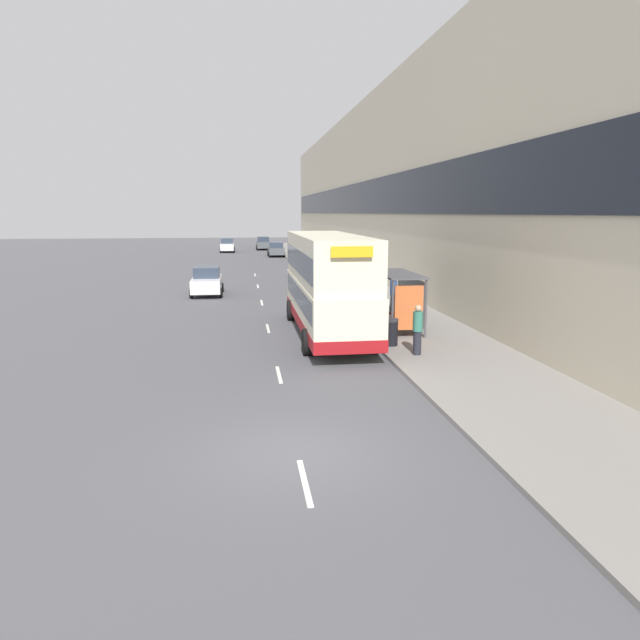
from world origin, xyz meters
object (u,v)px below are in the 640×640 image
bus_shelter (402,291)px  pedestrian_at_shelter (393,293)px  car_1 (207,281)px  double_decker_bus_near (327,283)px  car_0 (263,243)px  car_2 (227,245)px  pedestrian_2 (411,303)px  pedestrian_1 (418,329)px  litter_bin (391,332)px  car_3 (276,249)px

bus_shelter → pedestrian_at_shelter: (0.89, 4.72, -0.80)m
car_1 → pedestrian_at_shelter: (10.01, -8.46, 0.20)m
double_decker_bus_near → car_0: 58.05m
car_2 → pedestrian_2: 52.21m
car_0 → car_2: (-4.93, -4.47, -0.00)m
car_0 → pedestrian_1: size_ratio=2.49×
bus_shelter → pedestrian_at_shelter: bus_shelter is taller
pedestrian_1 → pedestrian_2: pedestrian_1 is taller
car_0 → pedestrian_2: car_0 is taller
car_1 → litter_bin: size_ratio=4.10×
car_0 → litter_bin: (2.54, -60.84, -0.23)m
car_3 → litter_bin: 47.92m
pedestrian_2 → litter_bin: bearing=-114.3°
bus_shelter → pedestrian_1: bus_shelter is taller
double_decker_bus_near → car_1: 14.49m
car_1 → pedestrian_at_shelter: 13.11m
car_1 → litter_bin: 17.85m
car_0 → car_2: bearing=-137.9°
car_2 → car_3: bearing=125.1°
car_2 → pedestrian_2: (9.78, -51.28, 0.07)m
bus_shelter → car_3: bearing=93.5°
bus_shelter → litter_bin: (-1.22, -2.83, -1.21)m
pedestrian_2 → bus_shelter: bearing=-115.5°
pedestrian_at_shelter → car_0: bearing=95.0°
pedestrian_2 → pedestrian_at_shelter: bearing=94.4°
pedestrian_at_shelter → pedestrian_2: bearing=-85.6°
car_0 → pedestrian_2: (4.84, -55.75, 0.07)m
pedestrian_at_shelter → pedestrian_1: (-1.55, -9.10, -0.01)m
car_1 → pedestrian_2: 14.94m
litter_bin → car_2: bearing=97.6°
pedestrian_2 → car_0: bearing=95.0°
bus_shelter → pedestrian_2: bus_shelter is taller
bus_shelter → car_0: bearing=93.7°
car_2 → double_decker_bus_near: bearing=95.8°
car_3 → pedestrian_2: pedestrian_2 is taller
pedestrian_at_shelter → double_decker_bus_near: bearing=-131.5°
bus_shelter → pedestrian_1: 4.50m
pedestrian_1 → pedestrian_2: size_ratio=1.12×
pedestrian_2 → car_3: bearing=95.1°
double_decker_bus_near → car_2: bearing=95.8°
double_decker_bus_near → pedestrian_2: (4.38, 2.28, -1.32)m
double_decker_bus_near → litter_bin: size_ratio=10.34×
pedestrian_at_shelter → pedestrian_2: 2.46m
car_1 → pedestrian_2: car_1 is taller
car_2 → car_3: (5.97, -8.48, -0.05)m
double_decker_bus_near → litter_bin: double_decker_bus_near is taller
pedestrian_2 → litter_bin: 5.60m
car_1 → pedestrian_2: (10.20, -10.92, 0.08)m
pedestrian_at_shelter → car_1: bearing=139.8°
car_0 → pedestrian_1: 62.47m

